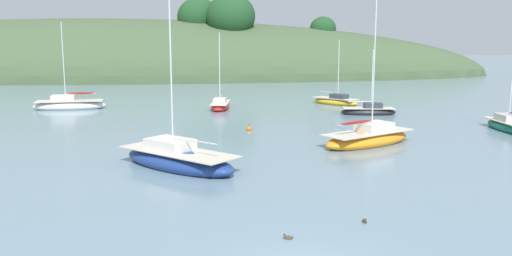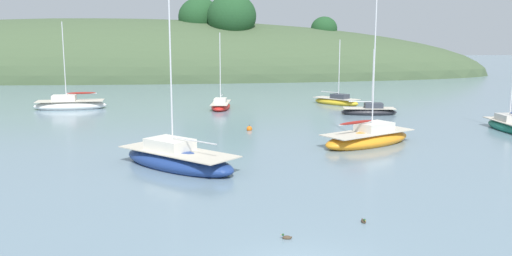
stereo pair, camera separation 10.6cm
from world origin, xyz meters
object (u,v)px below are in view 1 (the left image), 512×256
Objects in this scene: sailboat_cream_ketch at (369,111)px; sailboat_yellow_far at (510,126)px; duck_straggler at (288,237)px; sailboat_navy_dinghy at (336,101)px; sailboat_orange_cutter at (368,138)px; mooring_buoy_inner at (249,129)px; sailboat_teal_outer at (220,105)px; sailboat_red_portside at (178,159)px; duck_trailing at (365,221)px; sailboat_white_near at (69,105)px.

sailboat_yellow_far reaches higher than sailboat_cream_ketch.
sailboat_navy_dinghy is at bearing 74.85° from duck_straggler.
duck_straggler is (-7.74, -16.69, -0.40)m from sailboat_orange_cutter.
duck_straggler is at bearing -90.00° from mooring_buoy_inner.
sailboat_teal_outer is 0.95× the size of sailboat_yellow_far.
duck_trailing is at bearing -50.26° from sailboat_red_portside.
sailboat_teal_outer is (-14.05, 5.07, 0.02)m from sailboat_cream_ketch.
sailboat_orange_cutter reaches higher than sailboat_cream_ketch.
sailboat_navy_dinghy is 31.61m from sailboat_red_portside.
sailboat_white_near is 16.73× the size of mooring_buoy_inner.
mooring_buoy_inner is at bearing -80.59° from sailboat_teal_outer.
duck_straggler is at bearing -111.05° from sailboat_cream_ketch.
sailboat_orange_cutter is 18.40m from duck_straggler.
sailboat_teal_outer is 34.88m from duck_trailing.
sailboat_red_portside reaches higher than duck_straggler.
sailboat_teal_outer reaches higher than mooring_buoy_inner.
sailboat_teal_outer is 26.90m from sailboat_yellow_far.
sailboat_yellow_far reaches higher than sailboat_navy_dinghy.
sailboat_yellow_far is (9.91, -17.49, 0.03)m from sailboat_navy_dinghy.
sailboat_teal_outer is at bearing -3.97° from sailboat_white_near.
sailboat_teal_outer is at bearing 84.04° from sailboat_red_portside.
sailboat_orange_cutter is 22.30m from sailboat_navy_dinghy.
sailboat_white_near reaches higher than sailboat_teal_outer.
sailboat_navy_dinghy is 0.60× the size of sailboat_red_portside.
sailboat_red_portside reaches higher than sailboat_teal_outer.
mooring_buoy_inner is (-20.42, 1.62, -0.26)m from sailboat_yellow_far.
sailboat_teal_outer is 36.03m from duck_straggler.
sailboat_cream_ketch is at bearing -80.09° from sailboat_navy_dinghy.
sailboat_yellow_far is 26.22m from duck_trailing.
sailboat_red_portside is at bearing -118.86° from sailboat_navy_dinghy.
sailboat_orange_cutter is 0.93× the size of sailboat_red_portside.
duck_straggler is at bearing -105.15° from sailboat_navy_dinghy.
sailboat_red_portside is 12.11m from duck_straggler.
sailboat_cream_ketch is at bearing 33.75° from mooring_buoy_inner.
mooring_buoy_inner is 21.68m from duck_trailing.
sailboat_teal_outer is at bearing 117.19° from sailboat_orange_cutter.
duck_straggler is at bearing -64.62° from sailboat_white_near.
sailboat_orange_cutter is at bearing 65.11° from duck_straggler.
sailboat_orange_cutter is 13.50m from sailboat_yellow_far.
sailboat_teal_outer is 0.66× the size of sailboat_red_portside.
mooring_buoy_inner is at bearing -38.73° from sailboat_white_near.
sailboat_orange_cutter is 1.34× the size of sailboat_yellow_far.
sailboat_teal_outer is at bearing 99.41° from mooring_buoy_inner.
sailboat_yellow_far is at bearing 20.10° from sailboat_orange_cutter.
sailboat_white_near is at bearing 157.54° from sailboat_yellow_far.
sailboat_navy_dinghy is 12.98m from sailboat_teal_outer.
sailboat_orange_cutter is 9.96m from mooring_buoy_inner.
duck_straggler is (-11.89, -30.89, -0.28)m from sailboat_cream_ketch.
sailboat_navy_dinghy is 40.21m from duck_straggler.
sailboat_cream_ketch is at bearing 49.89° from sailboat_red_portside.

